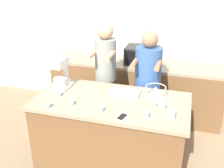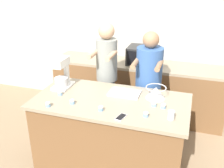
# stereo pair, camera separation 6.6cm
# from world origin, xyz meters

# --- Properties ---
(ground_plane) EXTENTS (16.00, 16.00, 0.00)m
(ground_plane) POSITION_xyz_m (0.00, 0.00, 0.00)
(ground_plane) COLOR #937A5B
(back_wall) EXTENTS (10.00, 0.06, 2.70)m
(back_wall) POSITION_xyz_m (0.00, 1.75, 1.35)
(back_wall) COLOR #B2ADA3
(back_wall) RESTS_ON ground_plane
(island_counter) EXTENTS (1.78, 0.92, 0.93)m
(island_counter) POSITION_xyz_m (0.00, 0.00, 0.47)
(island_counter) COLOR brown
(island_counter) RESTS_ON ground_plane
(back_counter) EXTENTS (2.80, 0.60, 0.91)m
(back_counter) POSITION_xyz_m (0.00, 1.40, 0.46)
(back_counter) COLOR brown
(back_counter) RESTS_ON ground_plane
(person_left) EXTENTS (0.31, 0.48, 1.68)m
(person_left) POSITION_xyz_m (-0.28, 0.68, 0.90)
(person_left) COLOR #33384C
(person_left) RESTS_ON ground_plane
(person_right) EXTENTS (0.36, 0.51, 1.60)m
(person_right) POSITION_xyz_m (0.31, 0.68, 0.84)
(person_right) COLOR #33384C
(person_right) RESTS_ON ground_plane
(stand_mixer) EXTENTS (0.20, 0.30, 0.39)m
(stand_mixer) POSITION_xyz_m (-0.69, 0.16, 1.10)
(stand_mixer) COLOR white
(stand_mixer) RESTS_ON island_counter
(mixing_bowl) EXTENTS (0.24, 0.24, 0.14)m
(mixing_bowl) POSITION_xyz_m (0.48, 0.21, 1.01)
(mixing_bowl) COLOR #BCBCC1
(mixing_bowl) RESTS_ON island_counter
(baking_tray) EXTENTS (0.37, 0.22, 0.04)m
(baking_tray) POSITION_xyz_m (0.11, 0.20, 0.95)
(baking_tray) COLOR silver
(baking_tray) RESTS_ON island_counter
(microwave_oven) EXTENTS (0.47, 0.38, 0.28)m
(microwave_oven) POSITION_xyz_m (0.08, 1.40, 1.05)
(microwave_oven) COLOR black
(microwave_oven) RESTS_ON back_counter
(cell_phone) EXTENTS (0.10, 0.16, 0.01)m
(cell_phone) POSITION_xyz_m (0.22, -0.34, 0.94)
(cell_phone) COLOR silver
(cell_phone) RESTS_ON island_counter
(drinking_glass) EXTENTS (0.07, 0.07, 0.09)m
(drinking_glass) POSITION_xyz_m (0.70, -0.22, 0.98)
(drinking_glass) COLOR silver
(drinking_glass) RESTS_ON island_counter
(cupcake_0) EXTENTS (0.06, 0.06, 0.06)m
(cupcake_0) POSITION_xyz_m (-0.61, -0.06, 0.96)
(cupcake_0) COLOR #759EC6
(cupcake_0) RESTS_ON island_counter
(cupcake_1) EXTENTS (0.06, 0.06, 0.06)m
(cupcake_1) POSITION_xyz_m (0.50, -0.00, 0.96)
(cupcake_1) COLOR #759EC6
(cupcake_1) RESTS_ON island_counter
(cupcake_2) EXTENTS (0.06, 0.06, 0.06)m
(cupcake_2) POSITION_xyz_m (-0.02, -0.27, 0.96)
(cupcake_2) COLOR #759EC6
(cupcake_2) RESTS_ON island_counter
(cupcake_3) EXTENTS (0.06, 0.06, 0.06)m
(cupcake_3) POSITION_xyz_m (0.46, -0.24, 0.96)
(cupcake_3) COLOR #759EC6
(cupcake_3) RESTS_ON island_counter
(cupcake_4) EXTENTS (0.06, 0.06, 0.06)m
(cupcake_4) POSITION_xyz_m (-0.38, -0.22, 0.96)
(cupcake_4) COLOR #759EC6
(cupcake_4) RESTS_ON island_counter
(cupcake_5) EXTENTS (0.06, 0.06, 0.06)m
(cupcake_5) POSITION_xyz_m (0.60, -0.01, 0.96)
(cupcake_5) COLOR #759EC6
(cupcake_5) RESTS_ON island_counter
(cupcake_6) EXTENTS (0.06, 0.06, 0.06)m
(cupcake_6) POSITION_xyz_m (-0.60, -0.36, 0.96)
(cupcake_6) COLOR #759EC6
(cupcake_6) RESTS_ON island_counter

